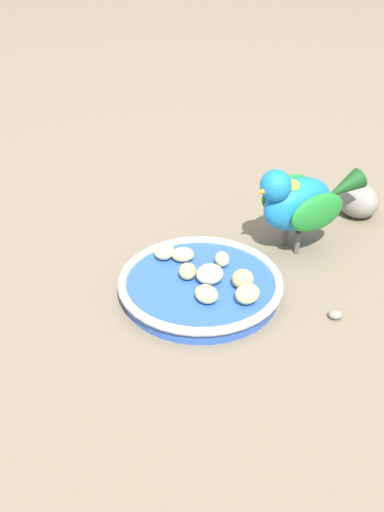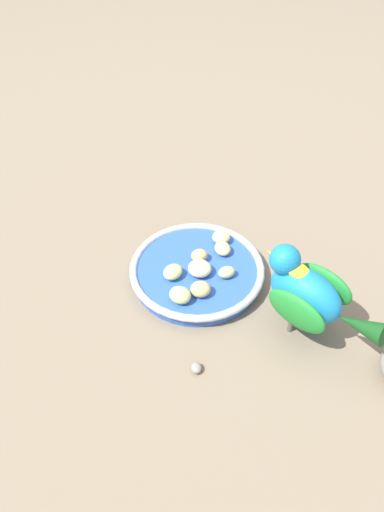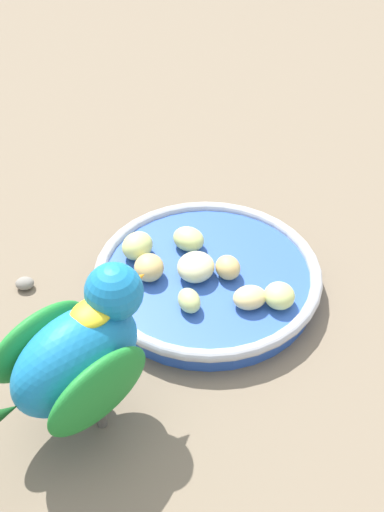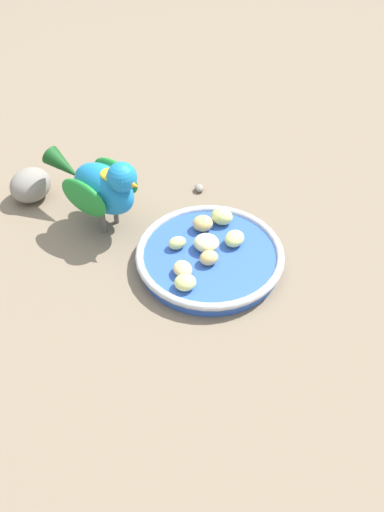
{
  "view_description": "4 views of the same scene",
  "coord_description": "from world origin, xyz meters",
  "px_view_note": "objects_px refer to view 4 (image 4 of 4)",
  "views": [
    {
      "loc": [
        0.61,
        0.31,
        0.5
      ],
      "look_at": [
        -0.01,
        -0.01,
        0.05
      ],
      "focal_mm": 45.36,
      "sensor_mm": 36.0,
      "label": 1
    },
    {
      "loc": [
        -0.1,
        0.55,
        0.58
      ],
      "look_at": [
        0.01,
        0.01,
        0.04
      ],
      "focal_mm": 34.69,
      "sensor_mm": 36.0,
      "label": 2
    },
    {
      "loc": [
        -0.47,
        -0.07,
        0.46
      ],
      "look_at": [
        -0.03,
        0.02,
        0.06
      ],
      "focal_mm": 48.83,
      "sensor_mm": 36.0,
      "label": 3
    },
    {
      "loc": [
        0.04,
        -0.6,
        0.61
      ],
      "look_at": [
        -0.02,
        -0.02,
        0.04
      ],
      "focal_mm": 41.34,
      "sensor_mm": 36.0,
      "label": 4
    }
  ],
  "objects_px": {
    "apple_piece_1": "(211,258)",
    "rock_large": "(30,185)",
    "apple_piece_3": "(206,243)",
    "pebble_0": "(199,188)",
    "feeding_bowl": "(209,257)",
    "apple_piece_2": "(203,223)",
    "apple_piece_6": "(185,282)",
    "apple_piece_7": "(222,216)",
    "apple_piece_5": "(177,243)",
    "apple_piece_0": "(183,269)",
    "apple_piece_4": "(234,239)",
    "parrot": "(102,185)"
  },
  "relations": [
    {
      "from": "apple_piece_0",
      "to": "parrot",
      "type": "xyz_separation_m",
      "value": [
        -0.13,
        0.11,
        0.05
      ]
    },
    {
      "from": "parrot",
      "to": "apple_piece_3",
      "type": "bearing_deg",
      "value": 11.48
    },
    {
      "from": "rock_large",
      "to": "apple_piece_7",
      "type": "bearing_deg",
      "value": -9.59
    },
    {
      "from": "apple_piece_4",
      "to": "pebble_0",
      "type": "height_order",
      "value": "apple_piece_4"
    },
    {
      "from": "feeding_bowl",
      "to": "apple_piece_7",
      "type": "height_order",
      "value": "apple_piece_7"
    },
    {
      "from": "apple_piece_6",
      "to": "apple_piece_7",
      "type": "xyz_separation_m",
      "value": [
        0.04,
        0.14,
        0.0
      ]
    },
    {
      "from": "apple_piece_0",
      "to": "apple_piece_6",
      "type": "bearing_deg",
      "value": -76.14
    },
    {
      "from": "apple_piece_2",
      "to": "rock_large",
      "type": "height_order",
      "value": "rock_large"
    },
    {
      "from": "apple_piece_0",
      "to": "pebble_0",
      "type": "height_order",
      "value": "apple_piece_0"
    },
    {
      "from": "apple_piece_4",
      "to": "apple_piece_6",
      "type": "height_order",
      "value": "same"
    },
    {
      "from": "rock_large",
      "to": "apple_piece_2",
      "type": "bearing_deg",
      "value": -13.92
    },
    {
      "from": "apple_piece_4",
      "to": "rock_large",
      "type": "relative_size",
      "value": 0.46
    },
    {
      "from": "apple_piece_3",
      "to": "apple_piece_6",
      "type": "bearing_deg",
      "value": -105.23
    },
    {
      "from": "feeding_bowl",
      "to": "apple_piece_2",
      "type": "height_order",
      "value": "apple_piece_2"
    },
    {
      "from": "apple_piece_6",
      "to": "apple_piece_4",
      "type": "bearing_deg",
      "value": 57.0
    },
    {
      "from": "apple_piece_6",
      "to": "pebble_0",
      "type": "xyz_separation_m",
      "value": [
        -0.0,
        0.24,
        -0.02
      ]
    },
    {
      "from": "apple_piece_1",
      "to": "rock_large",
      "type": "height_order",
      "value": "rock_large"
    },
    {
      "from": "apple_piece_3",
      "to": "pebble_0",
      "type": "xyz_separation_m",
      "value": [
        -0.03,
        0.16,
        -0.03
      ]
    },
    {
      "from": "apple_piece_0",
      "to": "apple_piece_5",
      "type": "relative_size",
      "value": 1.13
    },
    {
      "from": "feeding_bowl",
      "to": "apple_piece_7",
      "type": "relative_size",
      "value": 6.45
    },
    {
      "from": "apple_piece_6",
      "to": "pebble_0",
      "type": "height_order",
      "value": "apple_piece_6"
    },
    {
      "from": "apple_piece_2",
      "to": "apple_piece_3",
      "type": "height_order",
      "value": "same"
    },
    {
      "from": "apple_piece_7",
      "to": "pebble_0",
      "type": "relative_size",
      "value": 1.9
    },
    {
      "from": "feeding_bowl",
      "to": "apple_piece_1",
      "type": "relative_size",
      "value": 8.01
    },
    {
      "from": "apple_piece_1",
      "to": "apple_piece_4",
      "type": "bearing_deg",
      "value": 55.32
    },
    {
      "from": "apple_piece_1",
      "to": "apple_piece_5",
      "type": "height_order",
      "value": "apple_piece_1"
    },
    {
      "from": "apple_piece_2",
      "to": "apple_piece_7",
      "type": "distance_m",
      "value": 0.03
    },
    {
      "from": "apple_piece_0",
      "to": "apple_piece_5",
      "type": "height_order",
      "value": "same"
    },
    {
      "from": "apple_piece_6",
      "to": "apple_piece_7",
      "type": "height_order",
      "value": "apple_piece_7"
    },
    {
      "from": "apple_piece_3",
      "to": "apple_piece_6",
      "type": "xyz_separation_m",
      "value": [
        -0.02,
        -0.08,
        -0.0
      ]
    },
    {
      "from": "parrot",
      "to": "rock_large",
      "type": "distance_m",
      "value": 0.15
    },
    {
      "from": "apple_piece_6",
      "to": "parrot",
      "type": "distance_m",
      "value": 0.2
    },
    {
      "from": "parrot",
      "to": "apple_piece_2",
      "type": "bearing_deg",
      "value": 25.16
    },
    {
      "from": "apple_piece_1",
      "to": "apple_piece_3",
      "type": "distance_m",
      "value": 0.03
    },
    {
      "from": "apple_piece_1",
      "to": "apple_piece_6",
      "type": "xyz_separation_m",
      "value": [
        -0.03,
        -0.05,
        -0.0
      ]
    },
    {
      "from": "feeding_bowl",
      "to": "parrot",
      "type": "relative_size",
      "value": 1.24
    },
    {
      "from": "apple_piece_3",
      "to": "apple_piece_0",
      "type": "bearing_deg",
      "value": -117.41
    },
    {
      "from": "feeding_bowl",
      "to": "apple_piece_3",
      "type": "relative_size",
      "value": 5.82
    },
    {
      "from": "apple_piece_3",
      "to": "pebble_0",
      "type": "distance_m",
      "value": 0.17
    },
    {
      "from": "apple_piece_2",
      "to": "apple_piece_7",
      "type": "relative_size",
      "value": 0.92
    },
    {
      "from": "apple_piece_0",
      "to": "apple_piece_1",
      "type": "bearing_deg",
      "value": 33.72
    },
    {
      "from": "apple_piece_2",
      "to": "rock_large",
      "type": "distance_m",
      "value": 0.3
    },
    {
      "from": "feeding_bowl",
      "to": "parrot",
      "type": "bearing_deg",
      "value": 156.99
    },
    {
      "from": "apple_piece_2",
      "to": "apple_piece_6",
      "type": "relative_size",
      "value": 1.03
    },
    {
      "from": "apple_piece_0",
      "to": "apple_piece_6",
      "type": "relative_size",
      "value": 1.02
    },
    {
      "from": "apple_piece_0",
      "to": "apple_piece_7",
      "type": "xyz_separation_m",
      "value": [
        0.05,
        0.11,
        0.0
      ]
    },
    {
      "from": "apple_piece_0",
      "to": "pebble_0",
      "type": "relative_size",
      "value": 1.73
    },
    {
      "from": "apple_piece_0",
      "to": "apple_piece_1",
      "type": "xyz_separation_m",
      "value": [
        0.04,
        0.02,
        0.0
      ]
    },
    {
      "from": "apple_piece_4",
      "to": "apple_piece_6",
      "type": "distance_m",
      "value": 0.11
    },
    {
      "from": "apple_piece_7",
      "to": "apple_piece_5",
      "type": "bearing_deg",
      "value": -133.96
    }
  ]
}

